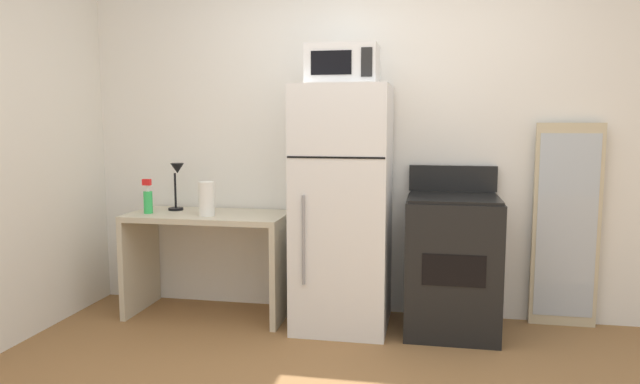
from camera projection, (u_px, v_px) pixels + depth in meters
The scene contains 9 objects.
wall_back_white at pixel (375, 136), 4.22m from camera, with size 5.00×0.10×2.60m, color white.
desk at pixel (209, 244), 4.19m from camera, with size 1.14×0.56×0.75m.
desk_lamp at pixel (177, 178), 4.27m from camera, with size 0.14×0.12×0.35m.
paper_towel_roll at pixel (206, 199), 4.04m from camera, with size 0.11×0.11×0.24m, color white.
spray_bottle at pixel (148, 200), 4.15m from camera, with size 0.06×0.06×0.25m.
refrigerator at pixel (343, 208), 3.93m from camera, with size 0.63×0.66×1.65m.
microwave at pixel (343, 65), 3.80m from camera, with size 0.46×0.35×0.26m.
oven_range at pixel (452, 263), 3.86m from camera, with size 0.60×0.61×1.10m.
leaning_mirror at pixel (566, 226), 3.93m from camera, with size 0.44×0.03×1.40m.
Camera 1 is at (0.41, -2.54, 1.40)m, focal length 32.43 mm.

